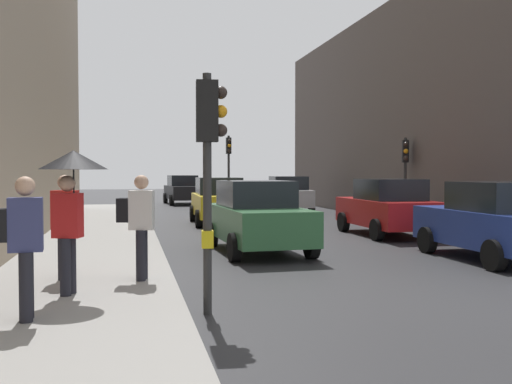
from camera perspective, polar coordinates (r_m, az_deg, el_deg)
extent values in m
cube|color=gray|center=(13.85, -15.64, -5.99)|extent=(3.18, 40.00, 0.16)
cube|color=#5B514C|center=(29.71, 21.76, 6.74)|extent=(12.00, 24.03, 9.03)
cylinder|color=#2D2D2D|center=(8.14, -4.75, -0.25)|extent=(0.12, 0.12, 3.34)
cube|color=black|center=(8.18, -4.78, 7.82)|extent=(0.32, 0.26, 0.84)
cube|color=yellow|center=(8.19, -4.74, -4.58)|extent=(0.18, 0.21, 0.24)
sphere|color=#2D231E|center=(8.22, -3.44, 9.62)|extent=(0.18, 0.18, 0.18)
sphere|color=orange|center=(8.19, -3.44, 7.81)|extent=(0.18, 0.18, 0.18)
sphere|color=#2D231E|center=(8.17, -3.43, 6.00)|extent=(0.18, 0.18, 0.18)
cylinder|color=#2D2D2D|center=(30.45, -2.67, 1.87)|extent=(0.12, 0.12, 3.85)
cube|color=black|center=(30.48, -2.68, 4.51)|extent=(0.25, 0.31, 0.84)
cube|color=yellow|center=(30.47, -2.67, 0.23)|extent=(0.20, 0.17, 0.24)
sphere|color=#2D231E|center=(30.31, -2.61, 5.02)|extent=(0.18, 0.18, 0.18)
sphere|color=orange|center=(30.30, -2.61, 4.53)|extent=(0.18, 0.18, 0.18)
sphere|color=#2D231E|center=(30.29, -2.61, 4.04)|extent=(0.18, 0.18, 0.18)
cylinder|color=#2D2D2D|center=(22.89, 14.28, 1.05)|extent=(0.12, 0.12, 3.27)
cube|color=black|center=(22.90, 14.30, 3.84)|extent=(0.33, 0.36, 0.84)
cube|color=yellow|center=(22.91, 14.27, -0.41)|extent=(0.24, 0.22, 0.24)
sphere|color=#2D231E|center=(22.72, 14.37, 4.51)|extent=(0.18, 0.18, 0.18)
sphere|color=orange|center=(22.71, 14.36, 3.86)|extent=(0.18, 0.18, 0.18)
sphere|color=#2D231E|center=(22.71, 14.35, 3.20)|extent=(0.18, 0.18, 0.18)
cube|color=black|center=(36.01, -7.09, -0.04)|extent=(2.09, 4.32, 0.80)
cube|color=black|center=(36.24, -7.16, 1.11)|extent=(1.74, 2.11, 0.64)
cylinder|color=black|center=(34.86, -5.27, -0.76)|extent=(0.26, 0.65, 0.64)
cylinder|color=black|center=(34.56, -8.20, -0.79)|extent=(0.26, 0.65, 0.64)
cylinder|color=black|center=(37.51, -6.06, -0.56)|extent=(0.26, 0.65, 0.64)
cylinder|color=black|center=(37.23, -8.79, -0.60)|extent=(0.26, 0.65, 0.64)
cube|color=#2D6038|center=(14.43, 0.20, -3.05)|extent=(1.99, 4.28, 0.80)
cube|color=black|center=(14.62, -0.06, -0.15)|extent=(1.69, 2.07, 0.64)
cylinder|color=black|center=(13.46, 5.42, -5.13)|extent=(0.25, 0.65, 0.64)
cylinder|color=black|center=(12.95, -2.11, -5.40)|extent=(0.25, 0.65, 0.64)
cylinder|color=black|center=(16.00, 2.06, -3.99)|extent=(0.25, 0.65, 0.64)
cylinder|color=black|center=(15.58, -4.31, -4.16)|extent=(0.25, 0.65, 0.64)
cube|color=yellow|center=(22.25, -3.57, -1.27)|extent=(1.92, 4.25, 0.80)
cube|color=black|center=(22.47, -3.66, 0.59)|extent=(1.66, 2.05, 0.64)
cylinder|color=black|center=(21.07, -0.69, -2.54)|extent=(0.24, 0.65, 0.64)
cylinder|color=black|center=(20.84, -5.58, -2.60)|extent=(0.24, 0.65, 0.64)
cylinder|color=black|center=(23.73, -1.81, -2.03)|extent=(0.24, 0.65, 0.64)
cylinder|color=black|center=(23.52, -6.15, -2.08)|extent=(0.24, 0.65, 0.64)
cube|color=red|center=(18.73, 12.52, -1.93)|extent=(1.81, 4.20, 0.80)
cube|color=black|center=(18.47, 12.86, 0.25)|extent=(1.60, 2.00, 0.64)
cylinder|color=black|center=(19.66, 8.48, -2.89)|extent=(0.22, 0.64, 0.64)
cylinder|color=black|center=(20.36, 13.23, -2.75)|extent=(0.22, 0.64, 0.64)
cylinder|color=black|center=(17.17, 11.66, -3.62)|extent=(0.22, 0.64, 0.64)
cylinder|color=black|center=(17.97, 16.93, -3.42)|extent=(0.22, 0.64, 0.64)
cube|color=navy|center=(14.21, 22.10, -3.27)|extent=(1.82, 4.21, 0.80)
cube|color=black|center=(13.96, 22.71, -0.41)|extent=(1.61, 2.01, 0.64)
cylinder|color=black|center=(14.94, 16.29, -4.49)|extent=(0.22, 0.64, 0.64)
cylinder|color=black|center=(15.87, 22.04, -4.18)|extent=(0.22, 0.64, 0.64)
cylinder|color=black|center=(12.64, 22.12, -5.73)|extent=(0.22, 0.64, 0.64)
cube|color=#BCBCC1|center=(28.75, 3.05, -0.53)|extent=(2.11, 4.32, 0.80)
cube|color=black|center=(28.48, 3.15, 0.89)|extent=(1.75, 2.12, 0.64)
cylinder|color=black|center=(29.94, 0.87, -1.20)|extent=(0.27, 0.65, 0.64)
cylinder|color=black|center=(30.27, 4.24, -1.17)|extent=(0.27, 0.65, 0.64)
cylinder|color=black|center=(27.28, 1.73, -1.51)|extent=(0.27, 0.65, 0.64)
cylinder|color=black|center=(27.64, 5.42, -1.47)|extent=(0.27, 0.65, 0.64)
cylinder|color=black|center=(9.30, -17.55, -6.77)|extent=(0.16, 0.16, 0.85)
cylinder|color=black|center=(9.12, -18.03, -6.95)|extent=(0.16, 0.16, 0.85)
cube|color=red|center=(9.12, -17.83, -2.17)|extent=(0.46, 0.37, 0.66)
sphere|color=tan|center=(9.10, -17.87, 0.78)|extent=(0.24, 0.24, 0.24)
cylinder|color=black|center=(9.07, -17.27, -0.61)|extent=(0.02, 0.02, 0.90)
cone|color=black|center=(9.06, -17.31, 3.00)|extent=(1.00, 1.00, 0.28)
cylinder|color=black|center=(7.91, -21.34, -8.35)|extent=(0.16, 0.16, 0.85)
cylinder|color=black|center=(7.72, -21.45, -8.61)|extent=(0.16, 0.16, 0.85)
cube|color=navy|center=(7.71, -21.47, -2.96)|extent=(0.42, 0.29, 0.66)
sphere|color=tan|center=(7.69, -21.51, 0.53)|extent=(0.24, 0.24, 0.24)
cylinder|color=black|center=(10.24, -10.92, -5.91)|extent=(0.16, 0.16, 0.85)
cylinder|color=black|center=(10.05, -11.13, -6.07)|extent=(0.16, 0.16, 0.85)
cube|color=silver|center=(10.07, -11.05, -1.73)|extent=(0.45, 0.34, 0.66)
sphere|color=tan|center=(10.05, -11.07, 0.95)|extent=(0.24, 0.24, 0.24)
cube|color=black|center=(10.13, -12.72, -1.72)|extent=(0.25, 0.32, 0.40)
cylinder|color=black|center=(10.62, -17.77, -5.69)|extent=(0.16, 0.16, 0.85)
cylinder|color=black|center=(10.44, -18.26, -5.82)|extent=(0.16, 0.16, 0.85)
cube|color=red|center=(10.46, -18.06, -1.65)|extent=(0.47, 0.39, 0.66)
sphere|color=tan|center=(10.44, -18.08, 0.92)|extent=(0.24, 0.24, 0.24)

